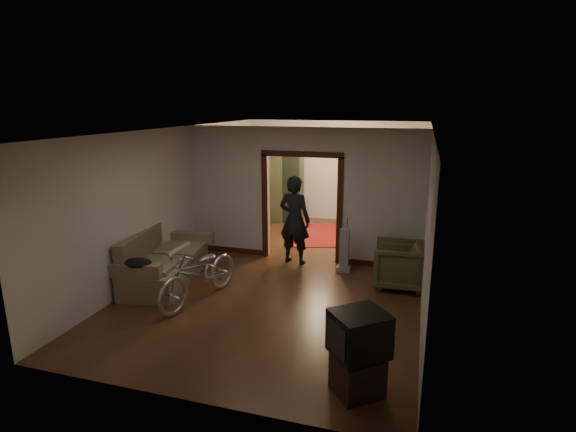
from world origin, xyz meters
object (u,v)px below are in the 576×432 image
at_px(sofa, 165,256).
at_px(locker, 285,186).
at_px(desk, 368,215).
at_px(bicycle, 199,273).
at_px(person, 295,220).
at_px(armchair, 399,265).

bearing_deg(sofa, locker, 70.56).
bearing_deg(desk, locker, 172.42).
bearing_deg(locker, sofa, -118.41).
bearing_deg(bicycle, person, 78.80).
height_order(sofa, armchair, sofa).
relative_size(sofa, desk, 2.37).
xyz_separation_m(bicycle, armchair, (3.18, 1.62, -0.08)).
distance_m(armchair, person, 2.32).
bearing_deg(locker, person, -88.19).
distance_m(sofa, desk, 5.81).
bearing_deg(sofa, bicycle, -40.30).
xyz_separation_m(locker, desk, (2.32, -0.02, -0.67)).
height_order(armchair, person, person).
xyz_separation_m(sofa, desk, (3.19, 4.85, -0.16)).
distance_m(locker, desk, 2.42).
bearing_deg(sofa, armchair, 3.98).
distance_m(sofa, locker, 4.97).
xyz_separation_m(sofa, armchair, (4.21, 1.00, -0.08)).
height_order(armchair, locker, locker).
relative_size(bicycle, armchair, 2.08).
bearing_deg(armchair, locker, -141.48).
bearing_deg(locker, bicycle, -106.61).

